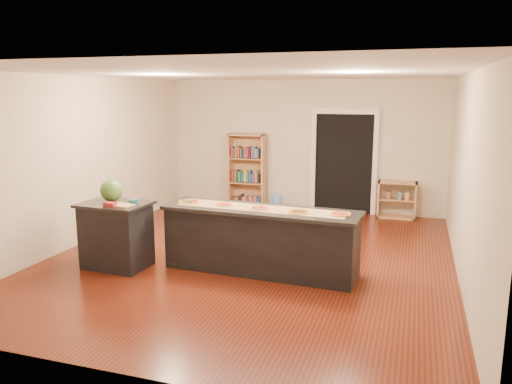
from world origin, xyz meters
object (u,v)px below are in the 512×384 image
(kitchen_island, at_px, (261,240))
(low_shelf, at_px, (397,200))
(waste_bin, at_px, (277,203))
(side_counter, at_px, (116,235))
(bookshelf, at_px, (247,171))
(watermelon, at_px, (111,190))

(kitchen_island, bearing_deg, low_shelf, 68.88)
(low_shelf, height_order, waste_bin, low_shelf)
(side_counter, relative_size, low_shelf, 1.28)
(kitchen_island, distance_m, bookshelf, 4.16)
(kitchen_island, relative_size, watermelon, 8.64)
(kitchen_island, height_order, bookshelf, bookshelf)
(side_counter, xyz_separation_m, waste_bin, (1.31, 4.06, -0.30))
(low_shelf, xyz_separation_m, waste_bin, (-2.47, -0.23, -0.19))
(watermelon, bearing_deg, side_counter, -38.68)
(side_counter, xyz_separation_m, low_shelf, (3.78, 4.29, -0.11))
(side_counter, height_order, low_shelf, side_counter)
(kitchen_island, height_order, low_shelf, kitchen_island)
(side_counter, bearing_deg, bookshelf, 85.55)
(side_counter, relative_size, waste_bin, 2.58)
(kitchen_island, distance_m, low_shelf, 4.21)
(kitchen_island, xyz_separation_m, watermelon, (-2.16, -0.38, 0.66))
(low_shelf, distance_m, waste_bin, 2.49)
(waste_bin, bearing_deg, bookshelf, 161.83)
(kitchen_island, distance_m, watermelon, 2.29)
(bookshelf, xyz_separation_m, low_shelf, (3.24, -0.02, -0.44))
(waste_bin, xyz_separation_m, watermelon, (-1.40, -3.99, 0.94))
(bookshelf, relative_size, watermelon, 5.05)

